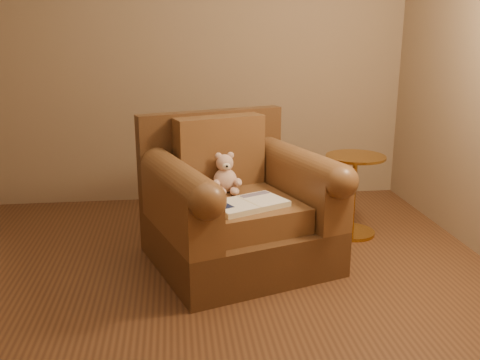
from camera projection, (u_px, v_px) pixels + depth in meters
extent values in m
plane|color=brown|center=(203.00, 297.00, 3.23)|extent=(4.00, 4.00, 0.00)
cube|color=#8D7256|center=(187.00, 54.00, 4.77)|extent=(4.00, 0.02, 2.70)
cube|color=#8D7256|center=(254.00, 150.00, 0.95)|extent=(4.00, 0.02, 2.70)
cube|color=#4F311A|center=(239.00, 241.00, 3.67)|extent=(1.38, 1.34, 0.31)
cube|color=#4F311A|center=(212.00, 157.00, 3.95)|extent=(1.08, 0.45, 0.68)
cube|color=brown|center=(243.00, 211.00, 3.56)|extent=(0.85, 0.93, 0.17)
cube|color=brown|center=(219.00, 151.00, 3.80)|extent=(0.66, 0.37, 0.50)
cube|color=brown|center=(179.00, 207.00, 3.35)|extent=(0.50, 0.96, 0.35)
cube|color=brown|center=(300.00, 189.00, 3.72)|extent=(0.50, 0.96, 0.35)
cylinder|color=brown|center=(178.00, 180.00, 3.31)|extent=(0.50, 0.96, 0.22)
cylinder|color=brown|center=(300.00, 165.00, 3.67)|extent=(0.50, 0.96, 0.22)
ellipsoid|color=#DAAD98|center=(225.00, 180.00, 3.69)|extent=(0.16, 0.15, 0.17)
sphere|color=#DAAD98|center=(225.00, 163.00, 3.66)|extent=(0.12, 0.12, 0.12)
ellipsoid|color=#DAAD98|center=(218.00, 156.00, 3.65)|extent=(0.05, 0.03, 0.05)
ellipsoid|color=#DAAD98|center=(230.00, 155.00, 3.66)|extent=(0.05, 0.03, 0.05)
ellipsoid|color=beige|center=(226.00, 167.00, 3.61)|extent=(0.06, 0.04, 0.05)
sphere|color=black|center=(227.00, 166.00, 3.59)|extent=(0.02, 0.02, 0.02)
ellipsoid|color=#DAAD98|center=(216.00, 184.00, 3.61)|extent=(0.05, 0.11, 0.05)
ellipsoid|color=#DAAD98|center=(238.00, 182.00, 3.64)|extent=(0.05, 0.11, 0.05)
ellipsoid|color=#DAAD98|center=(222.00, 192.00, 3.60)|extent=(0.07, 0.11, 0.05)
ellipsoid|color=#DAAD98|center=(235.00, 191.00, 3.62)|extent=(0.07, 0.11, 0.05)
cube|color=beige|center=(248.00, 204.00, 3.38)|extent=(0.55, 0.46, 0.03)
cube|color=white|center=(233.00, 205.00, 3.31)|extent=(0.33, 0.35, 0.00)
cube|color=white|center=(263.00, 199.00, 3.44)|extent=(0.33, 0.35, 0.00)
cube|color=beige|center=(248.00, 201.00, 3.37)|extent=(0.13, 0.26, 0.00)
cube|color=#0F1638|center=(225.00, 206.00, 3.29)|extent=(0.11, 0.12, 0.00)
cube|color=slate|center=(255.00, 194.00, 3.52)|extent=(0.22, 0.14, 0.00)
cylinder|color=#BE8834|center=(351.00, 232.00, 4.22)|extent=(0.36, 0.36, 0.03)
cylinder|color=#BE8834|center=(353.00, 195.00, 4.14)|extent=(0.04, 0.04, 0.59)
cylinder|color=#BE8834|center=(356.00, 157.00, 4.05)|extent=(0.45, 0.45, 0.02)
cylinder|color=#BE8834|center=(356.00, 159.00, 4.06)|extent=(0.04, 0.04, 0.02)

